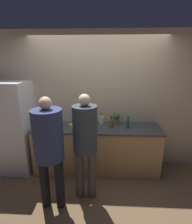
% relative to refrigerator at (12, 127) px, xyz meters
% --- Properties ---
extents(ground_plane, '(14.00, 14.00, 0.00)m').
position_rel_refrigerator_xyz_m(ground_plane, '(1.60, -0.32, -0.86)').
color(ground_plane, brown).
extents(wall_back, '(5.20, 0.06, 2.60)m').
position_rel_refrigerator_xyz_m(wall_back, '(1.60, 0.34, 0.44)').
color(wall_back, '#C6B293').
rests_on(wall_back, ground_plane).
extents(counter, '(2.35, 0.64, 0.89)m').
position_rel_refrigerator_xyz_m(counter, '(1.60, 0.03, -0.41)').
color(counter, tan).
rests_on(counter, ground_plane).
extents(refrigerator, '(0.74, 0.66, 1.72)m').
position_rel_refrigerator_xyz_m(refrigerator, '(0.00, 0.00, 0.00)').
color(refrigerator, white).
rests_on(refrigerator, ground_plane).
extents(person_left, '(0.40, 0.40, 1.65)m').
position_rel_refrigerator_xyz_m(person_left, '(1.01, -0.91, 0.15)').
color(person_left, black).
rests_on(person_left, ground_plane).
extents(person_center, '(0.35, 0.35, 1.65)m').
position_rel_refrigerator_xyz_m(person_center, '(1.47, -0.69, 0.12)').
color(person_center, '#4C4742').
rests_on(person_center, ground_plane).
extents(fruit_bowl, '(0.38, 0.38, 0.15)m').
position_rel_refrigerator_xyz_m(fruit_bowl, '(1.42, -0.13, 0.09)').
color(fruit_bowl, brown).
rests_on(fruit_bowl, counter).
extents(utensil_crock, '(0.09, 0.09, 0.25)m').
position_rel_refrigerator_xyz_m(utensil_crock, '(1.69, 0.21, 0.11)').
color(utensil_crock, silver).
rests_on(utensil_crock, counter).
extents(bottle_amber, '(0.08, 0.08, 0.20)m').
position_rel_refrigerator_xyz_m(bottle_amber, '(1.87, 0.02, 0.11)').
color(bottle_amber, brown).
rests_on(bottle_amber, counter).
extents(bottle_clear, '(0.06, 0.06, 0.19)m').
position_rel_refrigerator_xyz_m(bottle_clear, '(0.79, -0.00, 0.11)').
color(bottle_clear, silver).
rests_on(bottle_clear, counter).
extents(bottle_green, '(0.06, 0.06, 0.21)m').
position_rel_refrigerator_xyz_m(bottle_green, '(2.17, 0.01, 0.12)').
color(bottle_green, '#236033').
rests_on(bottle_green, counter).
extents(cup_yellow, '(0.08, 0.08, 0.10)m').
position_rel_refrigerator_xyz_m(cup_yellow, '(1.16, -0.11, 0.08)').
color(cup_yellow, gold).
rests_on(cup_yellow, counter).
extents(potted_plant, '(0.13, 0.13, 0.21)m').
position_rel_refrigerator_xyz_m(potted_plant, '(1.97, 0.22, 0.15)').
color(potted_plant, '#9E6042').
rests_on(potted_plant, counter).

